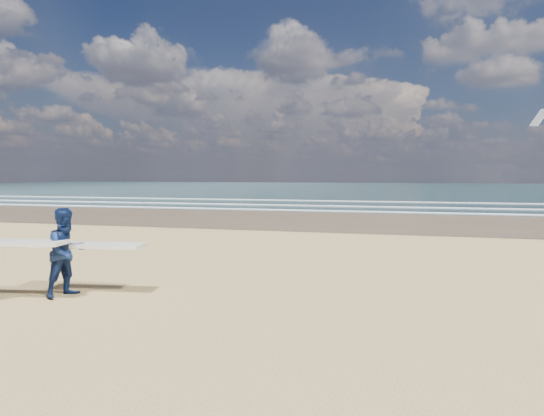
% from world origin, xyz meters
% --- Properties ---
extents(ocean, '(220.00, 100.00, 0.02)m').
position_xyz_m(ocean, '(20.00, 72.00, 0.01)').
color(ocean, '#173032').
rests_on(ocean, ground).
extents(surfer_far, '(2.25, 1.24, 1.67)m').
position_xyz_m(surfer_far, '(-0.03, 0.95, 0.84)').
color(surfer_far, '#0C1B45').
rests_on(surfer_far, ground).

